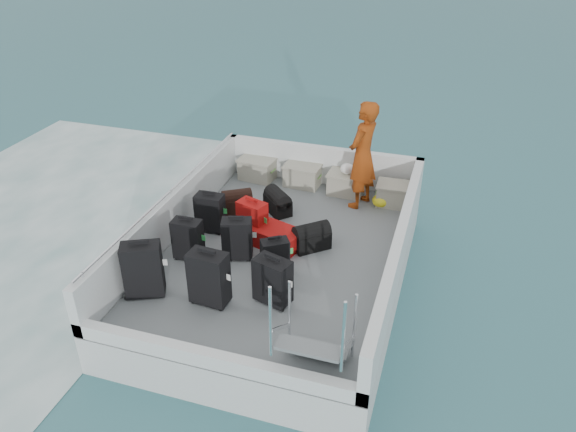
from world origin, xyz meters
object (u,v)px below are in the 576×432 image
(suitcase_0, at_px, (143,270))
(suitcase_3, at_px, (209,278))
(suitcase_2, at_px, (210,213))
(suitcase_6, at_px, (273,281))
(crate_0, at_px, (257,170))
(crate_3, at_px, (395,195))
(crate_1, at_px, (303,176))
(passenger, at_px, (363,155))
(suitcase_7, at_px, (275,257))
(suitcase_4, at_px, (237,239))
(crate_2, at_px, (346,184))
(suitcase_5, at_px, (252,220))
(suitcase_1, at_px, (188,240))
(suitcase_8, at_px, (277,238))

(suitcase_0, distance_m, suitcase_3, 0.89)
(suitcase_2, xyz_separation_m, suitcase_6, (1.51, -1.39, 0.01))
(suitcase_3, bearing_deg, suitcase_0, -168.49)
(suitcase_0, bearing_deg, crate_0, 61.33)
(crate_3, bearing_deg, suitcase_3, -119.71)
(suitcase_2, height_order, suitcase_6, suitcase_6)
(crate_1, distance_m, passenger, 1.40)
(suitcase_0, distance_m, suitcase_2, 1.76)
(suitcase_6, bearing_deg, suitcase_7, 123.54)
(suitcase_4, bearing_deg, suitcase_3, -104.36)
(suitcase_3, height_order, crate_1, suitcase_3)
(suitcase_2, xyz_separation_m, crate_1, (0.94, 1.94, -0.13))
(crate_0, relative_size, crate_2, 1.01)
(suitcase_2, bearing_deg, crate_3, 30.98)
(suitcase_7, height_order, passenger, passenger)
(crate_1, distance_m, crate_3, 1.72)
(suitcase_0, distance_m, passenger, 4.01)
(suitcase_6, xyz_separation_m, crate_3, (1.13, 3.10, -0.14))
(suitcase_5, height_order, suitcase_6, suitcase_6)
(suitcase_5, relative_size, suitcase_7, 1.12)
(crate_2, distance_m, crate_3, 0.89)
(suitcase_3, relative_size, passenger, 0.41)
(suitcase_3, distance_m, passenger, 3.50)
(suitcase_2, bearing_deg, suitcase_1, -90.57)
(suitcase_1, bearing_deg, suitcase_7, -0.41)
(suitcase_1, xyz_separation_m, crate_3, (2.62, 2.52, -0.13))
(suitcase_6, height_order, crate_1, suitcase_6)
(suitcase_2, bearing_deg, crate_1, 62.35)
(crate_2, bearing_deg, crate_1, 174.00)
(suitcase_2, distance_m, suitcase_4, 0.90)
(suitcase_5, distance_m, suitcase_7, 1.03)
(suitcase_7, bearing_deg, crate_2, 48.07)
(suitcase_1, relative_size, suitcase_6, 0.97)
(suitcase_5, height_order, crate_0, suitcase_5)
(suitcase_4, bearing_deg, crate_0, 87.28)
(crate_2, bearing_deg, crate_0, 177.07)
(suitcase_0, bearing_deg, suitcase_1, 54.44)
(suitcase_0, distance_m, suitcase_1, 0.96)
(suitcase_2, relative_size, suitcase_5, 1.03)
(crate_2, bearing_deg, crate_3, -9.40)
(suitcase_3, height_order, crate_3, suitcase_3)
(suitcase_0, height_order, suitcase_6, suitcase_0)
(suitcase_5, height_order, crate_3, suitcase_5)
(suitcase_0, bearing_deg, suitcase_7, 7.76)
(suitcase_8, distance_m, passenger, 2.05)
(suitcase_1, xyz_separation_m, crate_0, (0.04, 2.75, -0.13))
(passenger, bearing_deg, suitcase_8, -10.42)
(suitcase_3, bearing_deg, crate_3, 64.45)
(suitcase_8, height_order, crate_0, crate_0)
(suitcase_1, distance_m, suitcase_4, 0.71)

